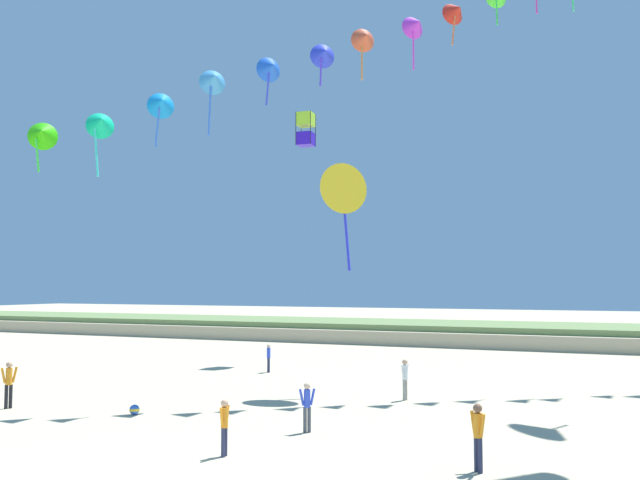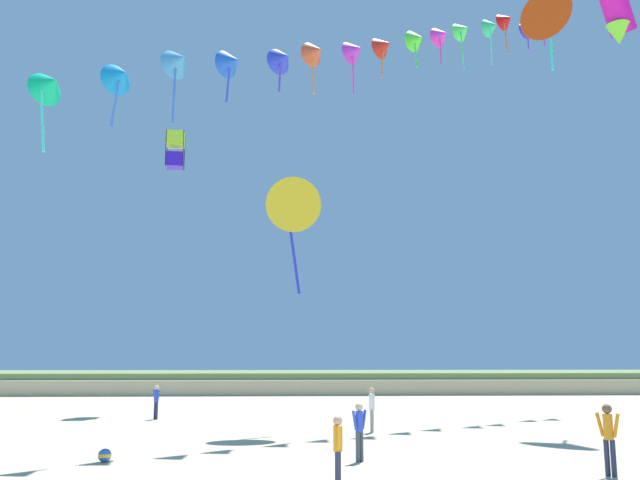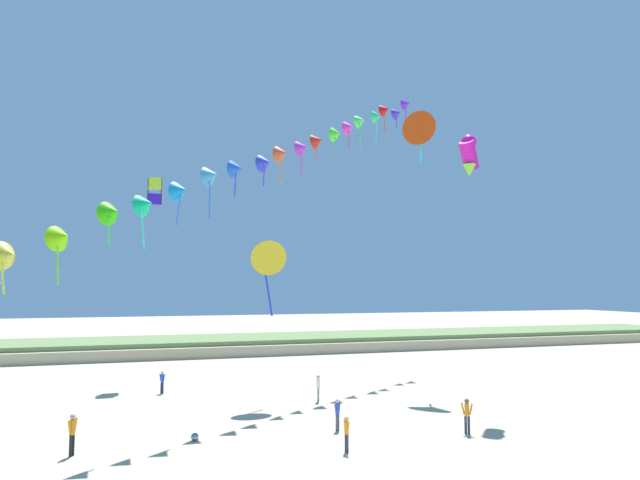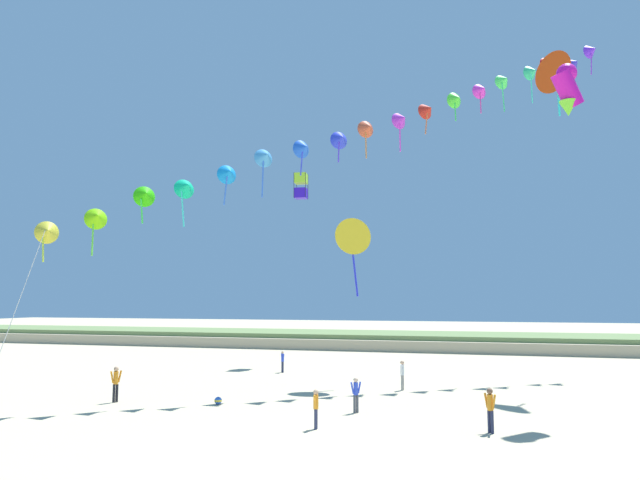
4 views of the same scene
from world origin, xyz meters
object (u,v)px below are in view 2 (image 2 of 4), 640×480
object	(u,v)px
person_far_center	(156,400)
large_kite_outer_drift	(549,17)
large_kite_low_lead	(617,8)
large_kite_high_solo	(175,150)
person_far_left	(338,446)
person_far_right	(359,428)
large_kite_mid_trail	(294,204)
person_near_left	(609,434)
person_mid_center	(372,406)
beach_ball	(105,455)

from	to	relation	value
person_far_center	large_kite_outer_drift	distance (m)	26.01
large_kite_low_lead	large_kite_high_solo	bearing A→B (deg)	140.13
person_far_left	person_far_right	bearing A→B (deg)	76.87
person_far_left	large_kite_low_lead	xyz separation A→B (m)	(10.79, 7.04, 14.53)
large_kite_mid_trail	large_kite_low_lead	bearing A→B (deg)	-22.32
large_kite_high_solo	person_near_left	bearing A→B (deg)	-56.05
person_mid_center	large_kite_low_lead	size ratio (longest dim) A/B	0.63
person_far_center	person_mid_center	bearing A→B (deg)	-31.69
person_far_right	person_far_center	xyz separation A→B (m)	(-7.96, 12.68, -0.03)
large_kite_low_lead	beach_ball	world-z (taller)	large_kite_low_lead
person_mid_center	person_far_left	world-z (taller)	person_mid_center
large_kite_high_solo	large_kite_outer_drift	bearing A→B (deg)	-22.53
person_far_right	large_kite_outer_drift	xyz separation A→B (m)	(10.56, 10.97, 18.14)
large_kite_low_lead	person_near_left	bearing A→B (deg)	-125.14
person_far_left	person_far_center	size ratio (longest dim) A/B	1.02
large_kite_high_solo	person_far_left	bearing A→B (deg)	-70.97
person_mid_center	person_far_center	size ratio (longest dim) A/B	1.10
beach_ball	large_kite_outer_drift	bearing A→B (deg)	31.50
person_far_right	large_kite_mid_trail	distance (m)	11.69
large_kite_mid_trail	large_kite_high_solo	xyz separation A→B (m)	(-6.83, 10.69, 5.55)
person_mid_center	person_far_center	xyz separation A→B (m)	(-9.15, 5.65, -0.08)
large_kite_mid_trail	person_near_left	bearing A→B (deg)	-54.73
beach_ball	large_kite_mid_trail	bearing A→B (deg)	57.30
large_kite_outer_drift	beach_ball	distance (m)	27.86
person_far_left	beach_ball	world-z (taller)	person_far_left
large_kite_outer_drift	large_kite_high_solo	bearing A→B (deg)	157.47
person_near_left	large_kite_outer_drift	xyz separation A→B (m)	(4.77, 13.46, 18.07)
person_near_left	person_far_center	xyz separation A→B (m)	(-13.75, 15.17, -0.11)
person_mid_center	large_kite_high_solo	xyz separation A→B (m)	(-9.81, 11.89, 13.60)
person_far_center	large_kite_high_solo	xyz separation A→B (m)	(-0.66, 6.24, 13.69)
person_far_right	person_far_center	distance (m)	14.97
person_far_right	beach_ball	distance (m)	6.96
person_far_right	person_far_center	world-z (taller)	person_far_right
person_far_right	large_kite_low_lead	distance (m)	17.93
large_kite_low_lead	large_kite_high_solo	xyz separation A→B (m)	(-18.57, 15.51, -0.86)
person_near_left	large_kite_low_lead	xyz separation A→B (m)	(4.16, 5.91, 14.44)
person_mid_center	person_far_center	bearing A→B (deg)	148.31
large_kite_mid_trail	large_kite_outer_drift	bearing A→B (deg)	12.45
large_kite_high_solo	large_kite_outer_drift	world-z (taller)	large_kite_outer_drift
person_far_left	beach_ball	size ratio (longest dim) A/B	4.25
person_far_left	large_kite_high_solo	world-z (taller)	large_kite_high_solo
large_kite_mid_trail	person_far_center	bearing A→B (deg)	144.21
person_mid_center	person_far_right	world-z (taller)	person_mid_center
person_far_right	person_far_center	size ratio (longest dim) A/B	1.04
person_far_right	large_kite_high_solo	distance (m)	24.88
large_kite_outer_drift	person_mid_center	bearing A→B (deg)	-157.25
person_far_left	large_kite_mid_trail	distance (m)	14.40
person_near_left	large_kite_outer_drift	bearing A→B (deg)	70.48
person_far_left	large_kite_outer_drift	xyz separation A→B (m)	(11.41, 14.59, 18.16)
person_far_right	large_kite_high_solo	bearing A→B (deg)	114.49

